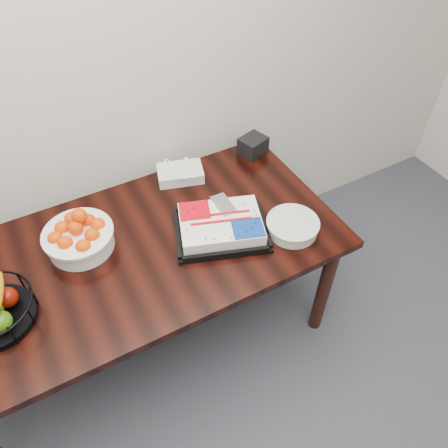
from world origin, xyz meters
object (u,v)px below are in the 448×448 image
napkin_box (253,146)px  table (142,260)px  tangerine_bowl (78,234)px  plate_stack (292,226)px  cake_tray (221,226)px

napkin_box → table: bearing=-156.4°
tangerine_bowl → plate_stack: tangerine_bowl is taller
cake_tray → tangerine_bowl: bearing=159.5°
cake_tray → plate_stack: 0.33m
table → cake_tray: cake_tray is taller
cake_tray → tangerine_bowl: (-0.58, 0.22, 0.04)m
cake_tray → tangerine_bowl: tangerine_bowl is taller
table → napkin_box: size_ratio=13.37×
plate_stack → napkin_box: bearing=76.0°
table → cake_tray: (0.36, -0.09, 0.13)m
cake_tray → napkin_box: napkin_box is taller
tangerine_bowl → plate_stack: bearing=-22.9°
table → plate_stack: plate_stack is taller
plate_stack → tangerine_bowl: bearing=157.1°
table → tangerine_bowl: 0.30m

